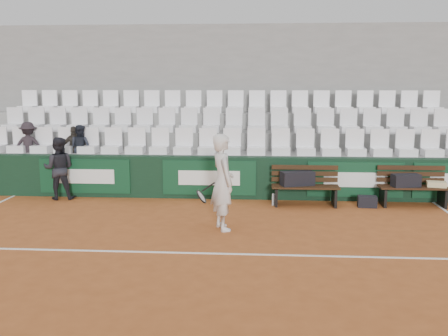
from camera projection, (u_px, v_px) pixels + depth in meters
ground at (199, 253)px, 8.07m from camera, size 80.00×80.00×0.00m
court_baseline at (199, 253)px, 8.07m from camera, size 18.00×0.06×0.01m
back_barrier at (221, 177)px, 11.90m from camera, size 18.00×0.34×1.00m
grandstand_tier_front at (220, 173)px, 12.53m from camera, size 18.00×0.95×1.00m
grandstand_tier_mid at (223, 158)px, 13.43m from camera, size 18.00×0.95×1.45m
grandstand_tier_back at (225, 146)px, 14.33m from camera, size 18.00×0.95×1.90m
grandstand_rear_wall at (227, 101)px, 14.73m from camera, size 18.00×0.30×4.40m
seat_row_front at (220, 141)px, 12.22m from camera, size 11.90×0.44×0.63m
seat_row_mid at (222, 120)px, 13.08m from camera, size 11.90×0.44×0.63m
seat_row_back at (225, 102)px, 13.94m from camera, size 11.90×0.44×0.63m
bench_left at (305, 196)px, 11.21m from camera, size 1.50×0.56×0.45m
bench_right at (413, 196)px, 11.16m from camera, size 1.50×0.56×0.45m
sports_bag_left at (297, 178)px, 11.20m from camera, size 0.80×0.53×0.32m
sports_bag_right at (406, 180)px, 11.07m from camera, size 0.65×0.40×0.28m
towel at (436, 184)px, 11.08m from camera, size 0.45×0.37×0.11m
sports_bag_ground at (367, 202)px, 11.08m from camera, size 0.43×0.28×0.25m
water_bottle_near at (274, 199)px, 11.23m from camera, size 0.08×0.08×0.27m
water_bottle_far at (367, 201)px, 11.13m from camera, size 0.07×0.07×0.25m
tennis_player at (223, 182)px, 9.27m from camera, size 0.82×0.77×1.81m
ball_kid at (59, 168)px, 11.75m from camera, size 0.79×0.66×1.48m
spectator_a at (28, 128)px, 12.55m from camera, size 0.86×0.61×1.21m
spectator_b at (74, 130)px, 12.48m from camera, size 0.70×0.47×1.11m
spectator_c at (79, 130)px, 12.47m from camera, size 0.67×0.59×1.15m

